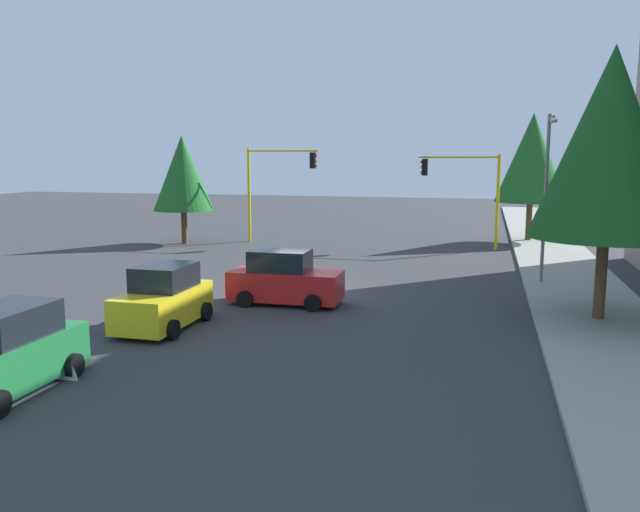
# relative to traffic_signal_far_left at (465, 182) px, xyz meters

# --- Properties ---
(ground_plane) EXTENTS (120.00, 120.00, 0.00)m
(ground_plane) POSITION_rel_traffic_signal_far_left_xyz_m (14.00, -5.66, -3.85)
(ground_plane) COLOR #353538
(sidewalk_kerb) EXTENTS (80.00, 4.00, 0.15)m
(sidewalk_kerb) POSITION_rel_traffic_signal_far_left_xyz_m (9.00, 4.84, -3.77)
(sidewalk_kerb) COLOR gray
(sidewalk_kerb) RESTS_ON ground
(lane_arrow_near) EXTENTS (2.40, 1.10, 1.10)m
(lane_arrow_near) POSITION_rel_traffic_signal_far_left_xyz_m (25.51, -8.66, -3.84)
(lane_arrow_near) COLOR silver
(lane_arrow_near) RESTS_ON ground
(traffic_signal_far_left) EXTENTS (0.36, 4.59, 5.42)m
(traffic_signal_far_left) POSITION_rel_traffic_signal_far_left_xyz_m (0.00, 0.00, 0.00)
(traffic_signal_far_left) COLOR yellow
(traffic_signal_far_left) RESTS_ON ground
(traffic_signal_far_right) EXTENTS (0.36, 4.59, 5.80)m
(traffic_signal_far_right) POSITION_rel_traffic_signal_far_left_xyz_m (0.00, -11.37, 0.25)
(traffic_signal_far_right) COLOR yellow
(traffic_signal_far_right) RESTS_ON ground
(street_lamp_curbside) EXTENTS (2.15, 0.28, 7.00)m
(street_lamp_curbside) POSITION_rel_traffic_signal_far_left_xyz_m (10.39, 3.54, 0.50)
(street_lamp_curbside) COLOR slate
(street_lamp_curbside) RESTS_ON ground
(tree_opposite_side) EXTENTS (3.61, 3.61, 6.57)m
(tree_opposite_side) POSITION_rel_traffic_signal_far_left_xyz_m (2.00, -16.66, 0.45)
(tree_opposite_side) COLOR brown
(tree_opposite_side) RESTS_ON ground
(tree_roadside_far) EXTENTS (4.34, 4.34, 7.94)m
(tree_roadside_far) POSITION_rel_traffic_signal_far_left_xyz_m (-4.00, 3.84, 1.37)
(tree_roadside_far) COLOR brown
(tree_roadside_far) RESTS_ON ground
(tree_roadside_near) EXTENTS (4.75, 4.75, 8.70)m
(tree_roadside_near) POSITION_rel_traffic_signal_far_left_xyz_m (16.00, 4.84, 1.88)
(tree_roadside_near) COLOR brown
(tree_roadside_near) RESTS_ON ground
(car_yellow) EXTENTS (3.73, 2.05, 1.98)m
(car_yellow) POSITION_rel_traffic_signal_far_left_xyz_m (20.02, -8.47, -2.95)
(car_yellow) COLOR yellow
(car_yellow) RESTS_ON ground
(car_red) EXTENTS (1.94, 4.04, 1.98)m
(car_red) POSITION_rel_traffic_signal_far_left_xyz_m (16.00, -5.78, -2.95)
(car_red) COLOR red
(car_red) RESTS_ON ground
(car_green) EXTENTS (4.07, 2.00, 1.98)m
(car_green) POSITION_rel_traffic_signal_far_left_xyz_m (26.00, -9.25, -2.95)
(car_green) COLOR #1E7238
(car_green) RESTS_ON ground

